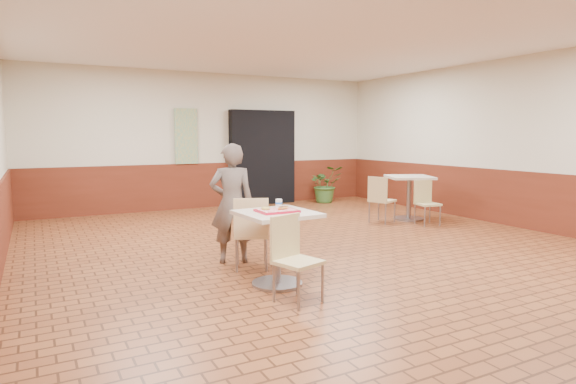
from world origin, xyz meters
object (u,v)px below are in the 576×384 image
serving_tray (277,211)px  ring_donut (266,208)px  chair_main_front (293,254)px  chair_second_front (426,200)px  second_table (409,190)px  chair_main_back (251,229)px  paper_cup (279,203)px  customer (232,204)px  long_john_donut (283,207)px  main_table (277,236)px  potted_plant (326,184)px  chair_second_left (380,197)px

serving_tray → ring_donut: 0.13m
chair_main_front → chair_second_front: 4.78m
second_table → chair_second_front: bearing=-97.9°
chair_main_back → paper_cup: paper_cup is taller
chair_main_front → customer: customer is taller
customer → long_john_donut: (0.15, -1.13, 0.09)m
ring_donut → long_john_donut: size_ratio=0.62×
main_table → potted_plant: potted_plant is taller
serving_tray → paper_cup: (0.08, 0.11, 0.06)m
long_john_donut → paper_cup: bearing=83.3°
paper_cup → chair_second_left: size_ratio=0.11×
potted_plant → chair_main_back: bearing=-130.9°
chair_main_back → ring_donut: (-0.10, -0.63, 0.35)m
ring_donut → main_table: bearing=-21.4°
paper_cup → ring_donut: bearing=-161.1°
ring_donut → paper_cup: bearing=18.9°
main_table → long_john_donut: (0.06, -0.02, 0.31)m
long_john_donut → potted_plant: size_ratio=0.17×
chair_second_front → chair_second_left: bearing=153.1°
serving_tray → chair_second_left: chair_second_left is taller
long_john_donut → chair_second_front: (3.95, 1.97, -0.41)m
chair_second_left → chair_second_front: 0.82m
chair_main_front → chair_second_front: (4.10, 2.46, -0.02)m
chair_second_left → chair_second_front: size_ratio=1.08×
paper_cup → customer: bearing=99.4°
chair_main_front → customer: (-0.00, 1.63, 0.29)m
ring_donut → chair_main_front: bearing=-86.9°
chair_main_front → long_john_donut: long_john_donut is taller
chair_second_front → potted_plant: 3.29m
long_john_donut → potted_plant: potted_plant is taller
chair_main_back → chair_second_left: size_ratio=1.03×
chair_main_back → long_john_donut: size_ratio=5.78×
second_table → chair_second_front: (-0.07, -0.53, -0.12)m
serving_tray → long_john_donut: (0.06, -0.02, 0.03)m
main_table → customer: (-0.09, 1.11, 0.22)m
serving_tray → paper_cup: size_ratio=4.40×
customer → paper_cup: customer is taller
chair_second_front → potted_plant: bearing=101.5°
serving_tray → potted_plant: 6.55m
chair_second_left → long_john_donut: bearing=105.3°
paper_cup → chair_main_front: bearing=-104.6°
customer → second_table: bearing=-144.5°
paper_cup → potted_plant: (3.85, 5.12, -0.44)m
potted_plant → serving_tray: bearing=-126.9°
second_table → main_table: bearing=-148.9°
chair_main_front → potted_plant: potted_plant is taller
main_table → chair_second_left: 4.15m
serving_tray → potted_plant: size_ratio=0.47×
chair_main_front → serving_tray: 0.63m
chair_main_front → chair_second_front: chair_main_front is taller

